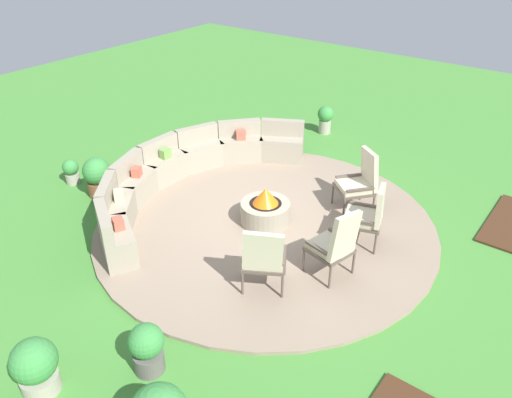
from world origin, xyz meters
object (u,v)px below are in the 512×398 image
Objects in this scene: lounge_chair_back_right at (360,181)px; potted_plant_1 at (325,118)px; potted_plant_2 at (147,348)px; fire_pit at (265,210)px; curved_stone_bench at (185,173)px; lounge_chair_back_left at (368,214)px; lounge_chair_front_left at (264,257)px; potted_plant_0 at (71,171)px; potted_plant_4 at (35,365)px; lounge_chair_front_right at (335,243)px; potted_plant_5 at (97,176)px.

lounge_chair_back_right is 1.70× the size of potted_plant_1.
potted_plant_2 reaches higher than potted_plant_1.
lounge_chair_back_right reaches higher than fire_pit.
lounge_chair_back_left is (0.47, -3.55, 0.20)m from curved_stone_bench.
lounge_chair_front_left is 2.09× the size of potted_plant_0.
potted_plant_4 is (-3.17, -3.89, 0.12)m from potted_plant_0.
potted_plant_0 is 5.85m from potted_plant_1.
lounge_chair_front_right is 2.93m from potted_plant_2.
potted_plant_5 is (2.25, 3.84, 0.06)m from potted_plant_2.
potted_plant_5 is (-1.56, 4.74, -0.18)m from lounge_chair_back_left.
potted_plant_4 reaches higher than potted_plant_2.
lounge_chair_back_left is at bearing -19.36° from potted_plant_4.
lounge_chair_back_left is (1.88, -0.65, -0.01)m from lounge_chair_front_left.
lounge_chair_front_left is at bearing -7.61° from potted_plant_2.
fire_pit is 3.29m from potted_plant_5.
fire_pit is 1.74m from lounge_chair_back_right.
lounge_chair_back_right is 5.72m from potted_plant_4.
lounge_chair_back_left is (0.50, -1.63, 0.29)m from fire_pit.
potted_plant_4 is (-0.94, 0.77, 0.03)m from potted_plant_2.
curved_stone_bench is 3.59m from lounge_chair_front_right.
potted_plant_2 is (-7.42, -1.96, -0.02)m from potted_plant_1.
curved_stone_bench is at bearing 123.64° from lounge_chair_front_left.
potted_plant_2 is (-4.67, 0.32, -0.27)m from lounge_chair_back_right.
lounge_chair_back_left is 2.07× the size of potted_plant_0.
fire_pit reaches higher than potted_plant_2.
lounge_chair_back_right is 2.25× the size of potted_plant_0.
potted_plant_0 is (-2.45, 4.98, -0.36)m from lounge_chair_back_right.
potted_plant_0 is 5.17m from potted_plant_2.
lounge_chair_front_right is 4.77m from potted_plant_5.
fire_pit is 1.67× the size of potted_plant_0.
fire_pit is at bearing 91.96° from lounge_chair_back_right.
lounge_chair_front_right is 1.57× the size of potted_plant_4.
potted_plant_0 is (-1.11, 2.02, -0.13)m from curved_stone_bench.
potted_plant_4 is (-4.75, 1.67, -0.21)m from lounge_chair_back_left.
lounge_chair_front_left is at bearing -144.65° from fire_pit.
potted_plant_1 is at bearing 8.12° from potted_plant_4.
potted_plant_5 is (-2.43, 4.16, -0.21)m from lounge_chair_back_right.
lounge_chair_front_left is at bearing -19.66° from potted_plant_4.
fire_pit is 1.16× the size of potted_plant_4.
potted_plant_4 is at bearing 118.67° from lounge_chair_back_right.
fire_pit is at bearing -90.74° from curved_stone_bench.
curved_stone_bench is at bearing -61.13° from potted_plant_0.
lounge_chair_front_left is 4.94m from potted_plant_0.
lounge_chair_front_left reaches higher than lounge_chair_back_left.
curved_stone_bench is at bearing -47.54° from potted_plant_5.
lounge_chair_back_left is at bearing 40.72° from lounge_chair_front_left.
potted_plant_0 is at bearing 65.77° from lounge_chair_back_right.
lounge_chair_front_left is at bearing -94.48° from potted_plant_5.
potted_plant_0 is (0.30, 4.92, -0.34)m from lounge_chair_front_left.
potted_plant_2 is at bearing -120.38° from potted_plant_5.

